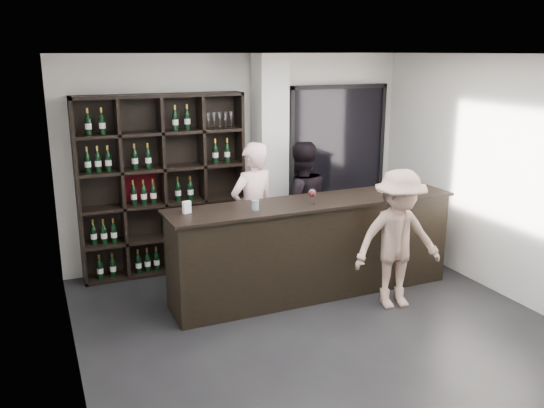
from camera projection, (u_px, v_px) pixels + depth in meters
name	position (u px, v px, depth m)	size (l,w,h in m)	color
floor	(330.00, 337.00, 6.08)	(5.00, 5.50, 0.01)	black
wine_shelf	(163.00, 186.00, 7.62)	(2.20, 0.35, 2.40)	black
structural_column	(270.00, 160.00, 8.04)	(0.40, 0.40, 2.90)	silver
glass_panel	(337.00, 155.00, 8.70)	(1.60, 0.08, 2.10)	black
tasting_counter	(313.00, 248.00, 7.04)	(3.61, 0.74, 1.19)	black
taster_pink	(253.00, 212.00, 7.44)	(0.66, 0.44, 1.82)	#FFCDCE
taster_black	(300.00, 206.00, 7.83)	(0.86, 0.67, 1.77)	black
customer	(398.00, 240.00, 6.64)	(1.06, 0.61, 1.64)	#A27F6E
wine_glass	(312.00, 195.00, 6.72)	(0.09, 0.09, 0.21)	white
spit_cup	(255.00, 205.00, 6.48)	(0.09, 0.09, 0.11)	#D0E2F8
napkin_stack	(383.00, 191.00, 7.34)	(0.10, 0.10, 0.02)	white
card_stand	(187.00, 207.00, 6.35)	(0.09, 0.05, 0.14)	white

